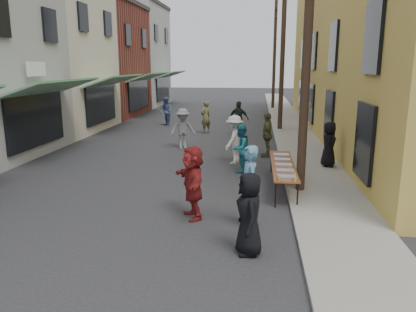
% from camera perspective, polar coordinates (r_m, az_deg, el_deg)
% --- Properties ---
extents(ground, '(120.00, 120.00, 0.00)m').
position_cam_1_polar(ground, '(10.11, -10.77, -9.33)').
color(ground, '#28282B').
rests_on(ground, ground).
extents(sidewalk, '(2.20, 60.00, 0.10)m').
position_cam_1_polar(sidewalk, '(24.28, 11.69, 3.66)').
color(sidewalk, gray).
rests_on(sidewalk, ground).
extents(storefront_row, '(8.00, 37.00, 9.00)m').
position_cam_1_polar(storefront_row, '(27.17, -22.12, 12.57)').
color(storefront_row, maroon).
rests_on(storefront_row, ground).
extents(utility_pole_near, '(0.26, 0.26, 9.00)m').
position_cam_1_polar(utility_pole_near, '(12.01, 13.86, 15.90)').
color(utility_pole_near, '#2D2116').
rests_on(utility_pole_near, ground).
extents(utility_pole_mid, '(0.26, 0.26, 9.00)m').
position_cam_1_polar(utility_pole_mid, '(23.96, 10.46, 14.27)').
color(utility_pole_mid, '#2D2116').
rests_on(utility_pole_mid, ground).
extents(utility_pole_far, '(0.26, 0.26, 9.00)m').
position_cam_1_polar(utility_pole_far, '(35.94, 9.33, 13.72)').
color(utility_pole_far, '#2D2116').
rests_on(utility_pole_far, ground).
extents(serving_table, '(0.70, 4.00, 0.75)m').
position_cam_1_polar(serving_table, '(12.77, 10.49, -1.30)').
color(serving_table, brown).
rests_on(serving_table, ground).
extents(catering_tray_sausage, '(0.50, 0.33, 0.08)m').
position_cam_1_polar(catering_tray_sausage, '(11.16, 11.00, -2.95)').
color(catering_tray_sausage, maroon).
rests_on(catering_tray_sausage, serving_table).
extents(catering_tray_foil_b, '(0.50, 0.33, 0.08)m').
position_cam_1_polar(catering_tray_foil_b, '(11.79, 10.79, -2.10)').
color(catering_tray_foil_b, '#B2B2B7').
rests_on(catering_tray_foil_b, serving_table).
extents(catering_tray_buns, '(0.50, 0.33, 0.08)m').
position_cam_1_polar(catering_tray_buns, '(12.46, 10.59, -1.28)').
color(catering_tray_buns, tan).
rests_on(catering_tray_buns, serving_table).
extents(catering_tray_foil_d, '(0.50, 0.33, 0.08)m').
position_cam_1_polar(catering_tray_foil_d, '(13.14, 10.41, -0.55)').
color(catering_tray_foil_d, '#B2B2B7').
rests_on(catering_tray_foil_d, serving_table).
extents(catering_tray_buns_end, '(0.50, 0.33, 0.08)m').
position_cam_1_polar(catering_tray_buns_end, '(13.83, 10.24, 0.11)').
color(catering_tray_buns_end, tan).
rests_on(catering_tray_buns_end, serving_table).
extents(condiment_jar_a, '(0.07, 0.07, 0.08)m').
position_cam_1_polar(condiment_jar_a, '(10.86, 9.95, -3.34)').
color(condiment_jar_a, '#A57F26').
rests_on(condiment_jar_a, serving_table).
extents(condiment_jar_b, '(0.07, 0.07, 0.08)m').
position_cam_1_polar(condiment_jar_b, '(10.95, 9.92, -3.20)').
color(condiment_jar_b, '#A57F26').
rests_on(condiment_jar_b, serving_table).
extents(condiment_jar_c, '(0.07, 0.07, 0.08)m').
position_cam_1_polar(condiment_jar_c, '(11.05, 9.90, -3.06)').
color(condiment_jar_c, '#A57F26').
rests_on(condiment_jar_c, serving_table).
extents(cup_stack, '(0.08, 0.08, 0.12)m').
position_cam_1_polar(cup_stack, '(10.93, 12.14, -3.22)').
color(cup_stack, tan).
rests_on(cup_stack, serving_table).
extents(guest_front_a, '(0.71, 0.93, 1.71)m').
position_cam_1_polar(guest_front_a, '(8.20, 5.81, -8.08)').
color(guest_front_a, black).
rests_on(guest_front_a, ground).
extents(guest_front_b, '(0.64, 0.81, 1.96)m').
position_cam_1_polar(guest_front_b, '(9.50, 5.74, -4.35)').
color(guest_front_b, teal).
rests_on(guest_front_b, ground).
extents(guest_front_c, '(0.97, 1.05, 1.73)m').
position_cam_1_polar(guest_front_c, '(14.40, 4.56, 1.07)').
color(guest_front_c, teal).
rests_on(guest_front_c, ground).
extents(guest_front_d, '(1.11, 1.39, 1.88)m').
position_cam_1_polar(guest_front_d, '(15.67, 3.72, 2.33)').
color(guest_front_d, silver).
rests_on(guest_front_d, ground).
extents(guest_front_e, '(0.54, 1.12, 1.86)m').
position_cam_1_polar(guest_front_e, '(16.95, 8.33, 2.96)').
color(guest_front_e, '#515732').
rests_on(guest_front_e, ground).
extents(guest_queue_back, '(1.17, 1.78, 1.84)m').
position_cam_1_polar(guest_queue_back, '(10.05, -2.15, -3.70)').
color(guest_queue_back, maroon).
rests_on(guest_queue_back, ground).
extents(server, '(0.70, 0.91, 1.64)m').
position_cam_1_polar(server, '(15.46, 16.64, 1.60)').
color(server, black).
rests_on(server, sidewalk).
extents(passerby_left, '(1.37, 1.13, 1.84)m').
position_cam_1_polar(passerby_left, '(18.52, -3.56, 3.86)').
color(passerby_left, slate).
rests_on(passerby_left, ground).
extents(passerby_mid, '(1.18, 0.75, 1.87)m').
position_cam_1_polar(passerby_mid, '(21.89, 4.35, 5.26)').
color(passerby_mid, black).
rests_on(passerby_mid, ground).
extents(passerby_right, '(0.77, 0.78, 1.82)m').
position_cam_1_polar(passerby_right, '(22.71, -0.32, 5.50)').
color(passerby_right, brown).
rests_on(passerby_right, ground).
extents(passerby_far, '(1.07, 1.12, 1.82)m').
position_cam_1_polar(passerby_far, '(25.64, -5.96, 6.26)').
color(passerby_far, '#475689').
rests_on(passerby_far, ground).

